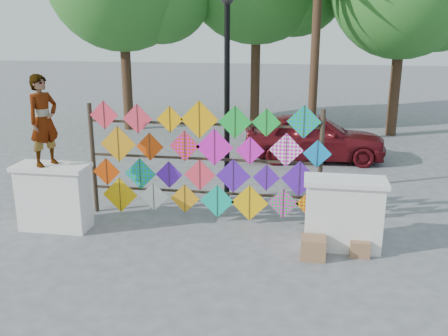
{
  "coord_description": "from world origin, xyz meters",
  "views": [
    {
      "loc": [
        1.95,
        -8.53,
        3.86
      ],
      "look_at": [
        0.46,
        0.6,
        1.14
      ],
      "focal_mm": 40.0,
      "sensor_mm": 36.0,
      "label": 1
    }
  ],
  "objects_px": {
    "kite_rack": "(206,162)",
    "sedan": "(314,137)",
    "lamppost": "(227,79)",
    "vendor_woman": "(43,121)"
  },
  "relations": [
    {
      "from": "lamppost",
      "to": "kite_rack",
      "type": "bearing_deg",
      "value": -99.78
    },
    {
      "from": "vendor_woman",
      "to": "lamppost",
      "type": "height_order",
      "value": "lamppost"
    },
    {
      "from": "sedan",
      "to": "lamppost",
      "type": "xyz_separation_m",
      "value": [
        -1.96,
        -3.7,
        2.01
      ]
    },
    {
      "from": "kite_rack",
      "to": "sedan",
      "type": "relative_size",
      "value": 1.22
    },
    {
      "from": "sedan",
      "to": "lamppost",
      "type": "distance_m",
      "value": 4.64
    },
    {
      "from": "vendor_woman",
      "to": "sedan",
      "type": "height_order",
      "value": "vendor_woman"
    },
    {
      "from": "vendor_woman",
      "to": "sedan",
      "type": "bearing_deg",
      "value": -16.51
    },
    {
      "from": "vendor_woman",
      "to": "kite_rack",
      "type": "bearing_deg",
      "value": -47.96
    },
    {
      "from": "vendor_woman",
      "to": "lamppost",
      "type": "relative_size",
      "value": 0.38
    },
    {
      "from": "vendor_woman",
      "to": "sedan",
      "type": "distance_m",
      "value": 7.87
    }
  ]
}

